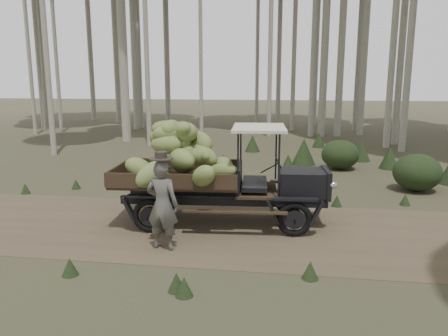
# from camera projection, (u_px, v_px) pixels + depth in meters

# --- Properties ---
(ground) EXTENTS (120.00, 120.00, 0.00)m
(ground) POSITION_uv_depth(u_px,v_px,m) (220.00, 229.00, 9.24)
(ground) COLOR #473D2B
(ground) RESTS_ON ground
(dirt_track) EXTENTS (70.00, 4.00, 0.01)m
(dirt_track) POSITION_uv_depth(u_px,v_px,m) (220.00, 229.00, 9.24)
(dirt_track) COLOR brown
(dirt_track) RESTS_ON ground
(banana_truck) EXTENTS (4.80, 2.40, 2.32)m
(banana_truck) POSITION_uv_depth(u_px,v_px,m) (203.00, 164.00, 9.41)
(banana_truck) COLOR black
(banana_truck) RESTS_ON ground
(farmer) EXTENTS (0.68, 0.52, 1.84)m
(farmer) POSITION_uv_depth(u_px,v_px,m) (162.00, 204.00, 8.03)
(farmer) COLOR #504E49
(farmer) RESTS_ON ground
(undergrowth) EXTENTS (22.57, 24.94, 1.39)m
(undergrowth) POSITION_uv_depth(u_px,v_px,m) (339.00, 235.00, 7.45)
(undergrowth) COLOR #233319
(undergrowth) RESTS_ON ground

